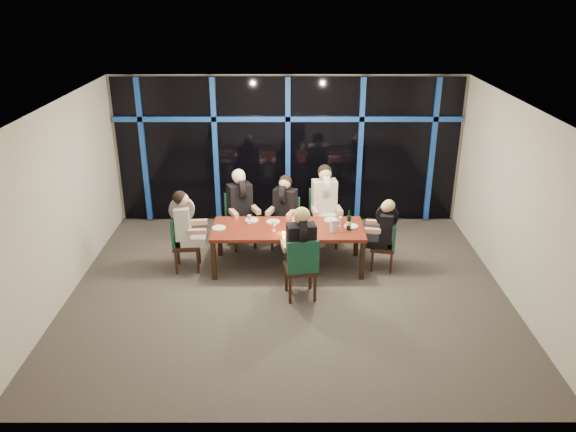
# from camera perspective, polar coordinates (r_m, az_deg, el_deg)

# --- Properties ---
(room) EXTENTS (7.04, 7.00, 3.02)m
(room) POSITION_cam_1_polar(r_m,az_deg,el_deg) (8.41, 0.00, 4.55)
(room) COLOR #524C48
(room) RESTS_ON ground
(window_wall) EXTENTS (6.86, 0.43, 2.94)m
(window_wall) POSITION_cam_1_polar(r_m,az_deg,el_deg) (11.35, 0.04, 6.89)
(window_wall) COLOR black
(window_wall) RESTS_ON ground
(dining_table) EXTENTS (2.60, 1.00, 0.75)m
(dining_table) POSITION_cam_1_polar(r_m,az_deg,el_deg) (9.64, -0.00, -1.56)
(dining_table) COLOR maroon
(dining_table) RESTS_ON ground
(chair_far_left) EXTENTS (0.63, 0.63, 1.03)m
(chair_far_left) POSITION_cam_1_polar(r_m,az_deg,el_deg) (10.56, -4.95, -0.06)
(chair_far_left) COLOR black
(chair_far_left) RESTS_ON ground
(chair_far_mid) EXTENTS (0.58, 0.58, 0.97)m
(chair_far_mid) POSITION_cam_1_polar(r_m,az_deg,el_deg) (10.48, -0.20, -0.35)
(chair_far_mid) COLOR black
(chair_far_mid) RESTS_ON ground
(chair_far_right) EXTENTS (0.56, 0.56, 1.08)m
(chair_far_right) POSITION_cam_1_polar(r_m,az_deg,el_deg) (10.59, 3.59, 0.21)
(chair_far_right) COLOR black
(chair_far_right) RESTS_ON ground
(chair_end_left) EXTENTS (0.49, 0.49, 0.99)m
(chair_end_left) POSITION_cam_1_polar(r_m,az_deg,el_deg) (9.80, -10.77, -2.42)
(chair_end_left) COLOR black
(chair_end_left) RESTS_ON ground
(chair_end_right) EXTENTS (0.48, 0.48, 0.88)m
(chair_end_right) POSITION_cam_1_polar(r_m,az_deg,el_deg) (9.81, 10.07, -2.73)
(chair_end_right) COLOR black
(chair_end_right) RESTS_ON ground
(chair_near_mid) EXTENTS (0.56, 0.56, 1.05)m
(chair_near_mid) POSITION_cam_1_polar(r_m,az_deg,el_deg) (8.71, 1.40, -5.07)
(chair_near_mid) COLOR black
(chair_near_mid) RESTS_ON ground
(diner_far_left) EXTENTS (0.65, 0.71, 1.01)m
(diner_far_left) POSITION_cam_1_polar(r_m,az_deg,el_deg) (10.33, -4.86, 1.86)
(diner_far_left) COLOR black
(diner_far_left) RESTS_ON ground
(diner_far_mid) EXTENTS (0.59, 0.66, 0.94)m
(diner_far_mid) POSITION_cam_1_polar(r_m,az_deg,el_deg) (10.26, -0.36, 1.45)
(diner_far_mid) COLOR black
(diner_far_mid) RESTS_ON ground
(diner_far_right) EXTENTS (0.57, 0.70, 1.05)m
(diner_far_right) POSITION_cam_1_polar(r_m,az_deg,el_deg) (10.35, 3.75, 2.19)
(diner_far_right) COLOR silver
(diner_far_right) RESTS_ON ground
(diner_end_left) EXTENTS (0.63, 0.51, 0.96)m
(diner_end_left) POSITION_cam_1_polar(r_m,az_deg,el_deg) (9.63, -10.44, -0.30)
(diner_end_left) COLOR black
(diner_end_left) RESTS_ON ground
(diner_end_right) EXTENTS (0.58, 0.48, 0.85)m
(diner_end_right) POSITION_cam_1_polar(r_m,az_deg,el_deg) (9.67, 9.77, -0.83)
(diner_end_right) COLOR black
(diner_end_right) RESTS_ON ground
(diner_near_mid) EXTENTS (0.57, 0.69, 1.03)m
(diner_near_mid) POSITION_cam_1_polar(r_m,az_deg,el_deg) (8.60, 1.32, -2.34)
(diner_near_mid) COLOR black
(diner_near_mid) RESTS_ON ground
(plate_far_left) EXTENTS (0.24, 0.24, 0.01)m
(plate_far_left) POSITION_cam_1_polar(r_m,az_deg,el_deg) (9.92, -3.71, -0.42)
(plate_far_left) COLOR white
(plate_far_left) RESTS_ON dining_table
(plate_far_mid) EXTENTS (0.24, 0.24, 0.01)m
(plate_far_mid) POSITION_cam_1_polar(r_m,az_deg,el_deg) (9.84, -1.52, -0.57)
(plate_far_mid) COLOR white
(plate_far_mid) RESTS_ON dining_table
(plate_far_right) EXTENTS (0.24, 0.24, 0.01)m
(plate_far_right) POSITION_cam_1_polar(r_m,az_deg,el_deg) (9.94, 4.36, -0.39)
(plate_far_right) COLOR white
(plate_far_right) RESTS_ON dining_table
(plate_end_left) EXTENTS (0.24, 0.24, 0.01)m
(plate_end_left) POSITION_cam_1_polar(r_m,az_deg,el_deg) (9.66, -7.04, -1.20)
(plate_end_left) COLOR white
(plate_end_left) RESTS_ON dining_table
(plate_end_right) EXTENTS (0.24, 0.24, 0.01)m
(plate_end_right) POSITION_cam_1_polar(r_m,az_deg,el_deg) (9.72, 6.42, -1.03)
(plate_end_right) COLOR white
(plate_end_right) RESTS_ON dining_table
(plate_near_mid) EXTENTS (0.24, 0.24, 0.01)m
(plate_near_mid) POSITION_cam_1_polar(r_m,az_deg,el_deg) (9.21, 0.68, -2.27)
(plate_near_mid) COLOR white
(plate_near_mid) RESTS_ON dining_table
(wine_bottle) EXTENTS (0.08, 0.08, 0.35)m
(wine_bottle) POSITION_cam_1_polar(r_m,az_deg,el_deg) (9.53, 6.20, -0.66)
(wine_bottle) COLOR black
(wine_bottle) RESTS_ON dining_table
(water_pitcher) EXTENTS (0.14, 0.12, 0.22)m
(water_pitcher) POSITION_cam_1_polar(r_m,az_deg,el_deg) (9.44, 4.65, -0.99)
(water_pitcher) COLOR silver
(water_pitcher) RESTS_ON dining_table
(tea_light) EXTENTS (0.04, 0.04, 0.03)m
(tea_light) POSITION_cam_1_polar(r_m,az_deg,el_deg) (9.39, -0.44, -1.71)
(tea_light) COLOR #F5A749
(tea_light) RESTS_ON dining_table
(wine_glass_a) EXTENTS (0.07, 0.07, 0.17)m
(wine_glass_a) POSITION_cam_1_polar(r_m,az_deg,el_deg) (9.45, -1.43, -0.83)
(wine_glass_a) COLOR silver
(wine_glass_a) RESTS_ON dining_table
(wine_glass_b) EXTENTS (0.07, 0.07, 0.17)m
(wine_glass_b) POSITION_cam_1_polar(r_m,az_deg,el_deg) (9.60, 0.63, -0.42)
(wine_glass_b) COLOR silver
(wine_glass_b) RESTS_ON dining_table
(wine_glass_c) EXTENTS (0.07, 0.07, 0.18)m
(wine_glass_c) POSITION_cam_1_polar(r_m,az_deg,el_deg) (9.45, 2.19, -0.80)
(wine_glass_c) COLOR silver
(wine_glass_c) RESTS_ON dining_table
(wine_glass_d) EXTENTS (0.06, 0.06, 0.16)m
(wine_glass_d) POSITION_cam_1_polar(r_m,az_deg,el_deg) (9.76, -3.95, -0.15)
(wine_glass_d) COLOR silver
(wine_glass_d) RESTS_ON dining_table
(wine_glass_e) EXTENTS (0.07, 0.07, 0.17)m
(wine_glass_e) POSITION_cam_1_polar(r_m,az_deg,el_deg) (9.67, 5.32, -0.35)
(wine_glass_e) COLOR silver
(wine_glass_e) RESTS_ON dining_table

